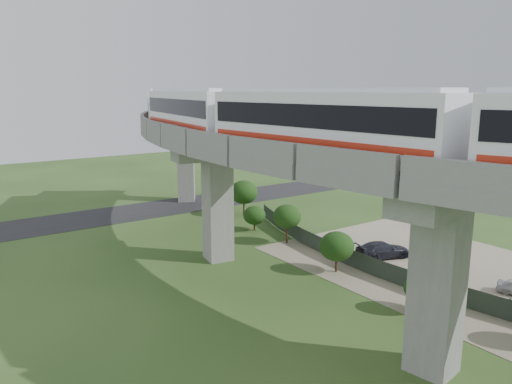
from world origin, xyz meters
TOP-DOWN VIEW (x-y plane):
  - ground at (0.00, 0.00)m, footprint 160.00×160.00m
  - dirt_lot at (14.00, -2.00)m, footprint 18.00×26.00m
  - asphalt_road at (0.00, 30.00)m, footprint 60.00×8.00m
  - viaduct at (3.84, 0.00)m, footprint 19.58×73.98m
  - metro_train at (0.38, 1.91)m, footprint 11.49×61.30m
  - fence at (9.75, 0.00)m, footprint 3.87×38.73m
  - tree_0 at (10.87, 21.36)m, footprint 3.11×3.11m
  - tree_1 at (8.30, 15.64)m, footprint 2.24×2.24m
  - tree_2 at (8.26, 10.40)m, footprint 2.60×2.60m
  - tree_3 at (6.76, 2.41)m, footprint 2.70×2.70m
  - tree_4 at (6.15, -5.82)m, footprint 2.18×2.18m
  - car_red at (16.56, 0.27)m, footprint 4.15×3.23m
  - car_dark at (12.26, 2.51)m, footprint 5.09×3.27m

SIDE VIEW (x-z plane):
  - ground at x=0.00m, z-range 0.00..0.00m
  - asphalt_road at x=0.00m, z-range 0.00..0.03m
  - dirt_lot at x=14.00m, z-range 0.00..0.04m
  - car_red at x=16.56m, z-range 0.04..1.36m
  - car_dark at x=12.26m, z-range 0.04..1.41m
  - fence at x=9.75m, z-range 0.00..1.50m
  - tree_1 at x=8.30m, z-range 0.31..2.84m
  - tree_4 at x=6.15m, z-range 0.34..2.87m
  - tree_3 at x=6.76m, z-range 0.47..3.72m
  - tree_2 at x=8.26m, z-range 0.72..4.38m
  - tree_0 at x=10.87m, z-range 0.67..4.66m
  - viaduct at x=3.84m, z-range 3.35..14.75m
  - metro_train at x=0.38m, z-range 10.49..14.13m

